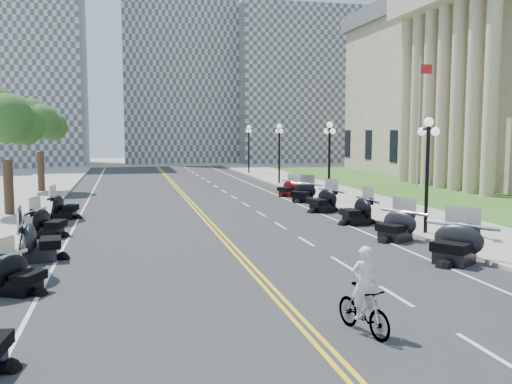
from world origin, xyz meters
TOP-DOWN VIEW (x-y plane):
  - ground at (0.00, 0.00)m, footprint 160.00×160.00m
  - road at (0.00, 10.00)m, footprint 16.00×90.00m
  - centerline_yellow_a at (-0.12, 10.00)m, footprint 0.12×90.00m
  - centerline_yellow_b at (0.12, 10.00)m, footprint 0.12×90.00m
  - edge_line_north at (6.40, 10.00)m, footprint 0.12×90.00m
  - edge_line_south at (-6.40, 10.00)m, footprint 0.12×90.00m
  - lane_dash_4 at (3.20, -8.00)m, footprint 0.12×2.00m
  - lane_dash_5 at (3.20, -4.00)m, footprint 0.12×2.00m
  - lane_dash_6 at (3.20, 0.00)m, footprint 0.12×2.00m
  - lane_dash_7 at (3.20, 4.00)m, footprint 0.12×2.00m
  - lane_dash_8 at (3.20, 8.00)m, footprint 0.12×2.00m
  - lane_dash_9 at (3.20, 12.00)m, footprint 0.12×2.00m
  - lane_dash_10 at (3.20, 16.00)m, footprint 0.12×2.00m
  - lane_dash_11 at (3.20, 20.00)m, footprint 0.12×2.00m
  - lane_dash_12 at (3.20, 24.00)m, footprint 0.12×2.00m
  - lane_dash_13 at (3.20, 28.00)m, footprint 0.12×2.00m
  - lane_dash_14 at (3.20, 32.00)m, footprint 0.12×2.00m
  - lane_dash_15 at (3.20, 36.00)m, footprint 0.12×2.00m
  - lane_dash_16 at (3.20, 40.00)m, footprint 0.12×2.00m
  - lane_dash_17 at (3.20, 44.00)m, footprint 0.12×2.00m
  - lane_dash_18 at (3.20, 48.00)m, footprint 0.12×2.00m
  - lane_dash_19 at (3.20, 52.00)m, footprint 0.12×2.00m
  - sidewalk_north at (10.50, 10.00)m, footprint 5.00×90.00m
  - lawn at (17.50, 18.00)m, footprint 9.00×60.00m
  - distant_block_a at (-18.00, 62.00)m, footprint 18.00×14.00m
  - distant_block_b at (4.00, 68.00)m, footprint 16.00×12.00m
  - distant_block_c at (22.00, 65.00)m, footprint 20.00×14.00m
  - street_lamp_2 at (8.60, 4.00)m, footprint 0.50×1.20m
  - street_lamp_3 at (8.60, 16.00)m, footprint 0.50×1.20m
  - street_lamp_4 at (8.60, 28.00)m, footprint 0.50×1.20m
  - street_lamp_5 at (8.60, 40.00)m, footprint 0.50×1.20m
  - flagpole at (18.00, 22.00)m, footprint 1.10×0.20m
  - tree_3 at (-10.00, 14.00)m, footprint 4.80×4.80m
  - tree_4 at (-10.00, 26.00)m, footprint 4.80×4.80m
  - motorcycle_n_5 at (6.91, -0.92)m, footprint 3.10×3.10m
  - motorcycle_n_6 at (6.82, 3.30)m, footprint 2.73×2.73m
  - motorcycle_n_7 at (6.91, 7.54)m, footprint 2.20×2.20m
  - motorcycle_n_8 at (6.73, 11.92)m, footprint 2.61×2.61m
  - motorcycle_n_9 at (7.01, 16.46)m, footprint 2.80×2.80m
  - motorcycle_n_10 at (6.98, 19.75)m, footprint 2.47×2.47m
  - motorcycle_s_5 at (-6.91, -1.43)m, footprint 2.41×2.41m
  - motorcycle_s_6 at (-6.95, 2.81)m, footprint 2.39×2.39m
  - motorcycle_s_7 at (-7.24, 7.42)m, footprint 2.46×2.46m
  - motorcycle_s_8 at (-7.09, 12.60)m, footprint 2.29×2.29m
  - bicycle at (1.13, -6.52)m, footprint 0.95×1.91m
  - cyclist_rider at (1.13, -6.52)m, footprint 0.61×0.40m

SIDE VIEW (x-z plane):
  - ground at x=0.00m, z-range 0.00..0.00m
  - road at x=0.00m, z-range 0.00..0.01m
  - centerline_yellow_a at x=-0.12m, z-range 0.01..0.01m
  - centerline_yellow_b at x=0.12m, z-range 0.01..0.01m
  - edge_line_north at x=6.40m, z-range 0.01..0.01m
  - edge_line_south at x=-6.40m, z-range 0.01..0.01m
  - lane_dash_4 at x=3.20m, z-range 0.01..0.01m
  - lane_dash_5 at x=3.20m, z-range 0.01..0.01m
  - lane_dash_6 at x=3.20m, z-range 0.01..0.01m
  - lane_dash_7 at x=3.20m, z-range 0.01..0.01m
  - lane_dash_8 at x=3.20m, z-range 0.01..0.01m
  - lane_dash_9 at x=3.20m, z-range 0.01..0.01m
  - lane_dash_10 at x=3.20m, z-range 0.01..0.01m
  - lane_dash_11 at x=3.20m, z-range 0.01..0.01m
  - lane_dash_12 at x=3.20m, z-range 0.01..0.01m
  - lane_dash_13 at x=3.20m, z-range 0.01..0.01m
  - lane_dash_14 at x=3.20m, z-range 0.01..0.01m
  - lane_dash_15 at x=3.20m, z-range 0.01..0.01m
  - lane_dash_16 at x=3.20m, z-range 0.01..0.01m
  - lane_dash_17 at x=3.20m, z-range 0.01..0.01m
  - lane_dash_18 at x=3.20m, z-range 0.01..0.01m
  - lane_dash_19 at x=3.20m, z-range 0.01..0.01m
  - lawn at x=17.50m, z-range 0.00..0.10m
  - sidewalk_north at x=10.50m, z-range 0.00..0.15m
  - bicycle at x=1.13m, z-range 0.00..1.11m
  - motorcycle_s_5 at x=-6.91m, z-range 0.00..1.26m
  - motorcycle_n_10 at x=6.98m, z-range 0.00..1.28m
  - motorcycle_n_9 at x=7.01m, z-range 0.00..1.39m
  - motorcycle_s_7 at x=-7.24m, z-range 0.00..1.40m
  - motorcycle_s_8 at x=-7.09m, z-range 0.00..1.40m
  - motorcycle_n_6 at x=6.82m, z-range 0.00..1.43m
  - motorcycle_n_7 at x=6.91m, z-range 0.00..1.48m
  - motorcycle_n_8 at x=6.73m, z-range 0.00..1.48m
  - motorcycle_s_6 at x=-6.95m, z-range 0.00..1.54m
  - motorcycle_n_5 at x=6.91m, z-range 0.00..1.56m
  - cyclist_rider at x=1.13m, z-range 1.11..2.77m
  - street_lamp_2 at x=8.60m, z-range 0.15..5.05m
  - street_lamp_3 at x=8.60m, z-range 0.15..5.05m
  - street_lamp_4 at x=8.60m, z-range 0.15..5.05m
  - street_lamp_5 at x=8.60m, z-range 0.15..5.05m
  - tree_3 at x=-10.00m, z-range 0.15..9.35m
  - tree_4 at x=-10.00m, z-range 0.15..9.35m
  - flagpole at x=18.00m, z-range 0.00..10.00m
  - distant_block_c at x=22.00m, z-range 0.00..22.00m
  - distant_block_a at x=-18.00m, z-range 0.00..26.00m
  - distant_block_b at x=4.00m, z-range 0.00..30.00m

